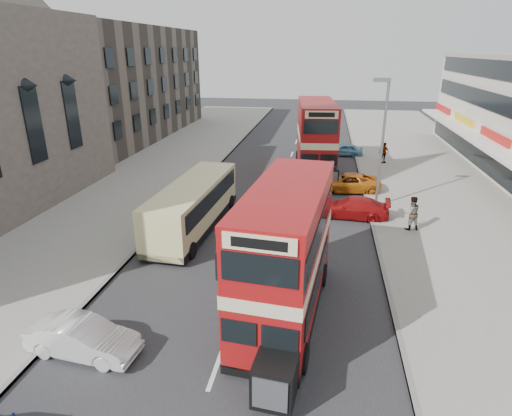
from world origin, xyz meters
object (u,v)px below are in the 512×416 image
Objects in this scene: street_lamp at (382,135)px; car_right_c at (345,150)px; pedestrian_far at (384,153)px; pedestrian_near at (411,213)px; bus_second at (316,137)px; coach at (194,204)px; car_right_a at (352,208)px; bus_main at (286,253)px; cyclist at (331,181)px; car_right_b at (346,183)px; car_left_front at (83,338)px.

street_lamp is 2.36× the size of car_right_c.
pedestrian_near is at bearing -120.14° from pedestrian_far.
bus_second is 14.70m from coach.
bus_second is 5.57× the size of pedestrian_far.
street_lamp is 4.83m from car_right_a.
bus_main is 11.32m from car_right_a.
car_right_a is 2.40× the size of pedestrian_far.
bus_main reaches higher than car_right_a.
street_lamp is 0.80× the size of bus_second.
bus_second reaches higher than coach.
cyclist is at bearing -3.38° from car_right_c.
pedestrian_far is at bearing -104.60° from pedestrian_near.
bus_second is (0.48, 20.73, 0.28)m from bus_main.
coach is 4.86× the size of pedestrian_near.
coach reaches higher than cyclist.
bus_second reaches higher than car_right_b.
pedestrian_far reaches higher than car_right_b.
bus_second is 4.38× the size of cyclist.
car_right_a is 2.22× the size of pedestrian_near.
bus_main is at bearing 83.18° from bus_second.
pedestrian_far is 0.79× the size of cyclist.
street_lamp is at bearing -79.99° from pedestrian_near.
bus_second is at bearing -157.37° from car_right_b.
street_lamp is at bearing -28.98° from car_left_front.
pedestrian_near reaches higher than car_right_c.
car_right_c is 1.48× the size of cyclist.
car_left_front is 21.32m from car_right_b.
coach is at bearing -128.21° from cyclist.
bus_main is 5.11× the size of pedestrian_far.
coach is 5.25× the size of pedestrian_far.
car_left_front is at bearing -29.66° from car_right_b.
pedestrian_near is 7.81m from cyclist.
car_right_c is at bearing 174.98° from car_right_b.
car_right_a is 1.27× the size of car_right_c.
pedestrian_far is (12.38, 16.50, -0.42)m from coach.
bus_second is at bearing -77.56° from pedestrian_near.
bus_main is 4.73× the size of pedestrian_near.
street_lamp is 13.63m from bus_main.
street_lamp is 12.17m from pedestrian_far.
car_left_front is at bearing 68.47° from bus_second.
pedestrian_far is (3.27, -2.74, 0.48)m from car_right_c.
car_left_front is at bearing 30.79° from pedestrian_near.
bus_main reaches higher than pedestrian_near.
pedestrian_far is (3.36, 13.38, 0.43)m from car_right_a.
cyclist reaches higher than car_right_a.
coach is (-6.41, -13.15, -1.44)m from bus_second.
street_lamp is at bearing 9.27° from car_right_c.
coach is 9.58m from car_right_a.
car_right_b is 11.02m from car_right_c.
coach is at bearing -21.93° from car_right_c.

